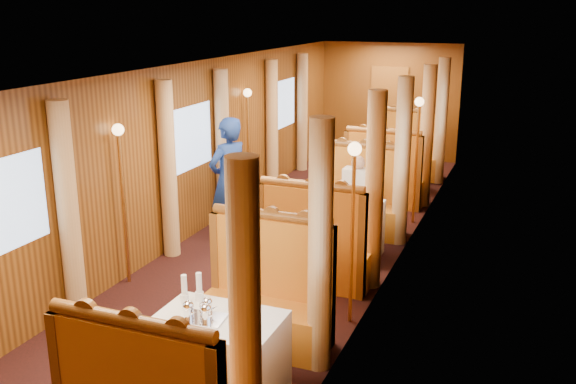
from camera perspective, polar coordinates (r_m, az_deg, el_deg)
The scene contains 45 objects.
floor at distance 8.95m, azimuth -0.00°, elevation -5.02°, with size 3.00×12.00×0.01m, color black, non-canonical shape.
ceiling at distance 8.38m, azimuth -0.00°, elevation 11.14°, with size 3.00×12.00×0.01m, color silver, non-canonical shape.
wall_far at distance 14.24m, azimuth 8.97°, elevation 7.97°, with size 3.00×2.50×0.01m, color brown, non-canonical shape.
wall_left at distance 9.22m, azimuth -8.73°, elevation 3.55°, with size 12.00×2.50×0.01m, color brown, non-canonical shape.
wall_right at distance 8.16m, azimuth 9.84°, elevation 1.86°, with size 12.00×2.50×0.01m, color brown, non-canonical shape.
doorway_far at distance 14.25m, azimuth 8.90°, elevation 6.96°, with size 0.80×0.04×2.00m, color brown.
table_near at distance 5.63m, azimuth -6.17°, elevation -14.47°, with size 1.05×0.72×0.75m, color white.
banquette_near_aft at distance 6.41m, azimuth -1.95°, elevation -9.85°, with size 1.30×0.55×1.34m.
table_mid at distance 8.59m, azimuth 4.66°, elevation -3.33°, with size 1.05×0.72×0.75m, color white.
banquette_mid_fwd at distance 7.67m, azimuth 2.44°, elevation -5.35°, with size 1.30×0.55×1.34m.
banquette_mid_aft at distance 9.50m, azimuth 6.46°, elevation -1.14°, with size 1.30×0.55×1.34m.
table_far at distance 11.85m, azimuth 9.63°, elevation 1.98°, with size 1.05×0.72×0.75m, color white.
banquette_far_fwd at distance 10.88m, azimuth 8.51°, elevation 1.01°, with size 1.30×0.55×1.34m.
banquette_far_aft at distance 12.80m, azimuth 10.60°, elevation 3.22°, with size 1.30×0.55×1.34m.
tea_tray at distance 5.43m, azimuth -7.47°, elevation -11.10°, with size 0.34×0.26×0.01m, color silver.
teapot_left at distance 5.43m, azimuth -8.83°, elevation -10.54°, with size 0.15×0.12×0.13m, color silver, non-canonical shape.
teapot_right at distance 5.37m, azimuth -7.29°, elevation -10.83°, with size 0.15×0.11×0.12m, color silver, non-canonical shape.
teapot_back at distance 5.48m, azimuth -7.17°, elevation -10.23°, with size 0.14×0.11×0.12m, color silver, non-canonical shape.
fruit_plate at distance 5.21m, azimuth -3.91°, elevation -12.12°, with size 0.21×0.21×0.05m.
cup_inboard at distance 5.69m, azimuth -9.19°, elevation -8.78°, with size 0.08×0.08×0.26m.
cup_outboard at distance 5.71m, azimuth -7.89°, elevation -8.61°, with size 0.08×0.08×0.26m.
rose_vase_mid at distance 8.42m, azimuth 4.62°, elevation 0.22°, with size 0.06×0.06×0.36m.
rose_vase_far at distance 11.69m, azimuth 9.89°, elevation 4.55°, with size 0.06×0.06×0.36m.
curtain_left_near_b at distance 7.03m, azimuth -18.96°, elevation -1.78°, with size 0.22×0.22×2.35m, color tan.
window_right_near at distance 4.88m, azimuth 1.15°, elevation -5.28°, with size 1.20×0.90×0.01m, color #8FADD5, non-canonical shape.
curtain_right_near_a at distance 4.38m, azimuth -3.83°, elevation -11.92°, with size 0.22×0.22×2.35m, color tan.
curtain_right_near_b at distance 5.70m, azimuth 2.88°, elevation -5.03°, with size 0.22×0.22×2.35m, color tan.
window_left_mid at distance 9.17m, azimuth -8.70°, elevation 4.77°, with size 1.20×0.90×0.01m, color #8FADD5, non-canonical shape.
curtain_left_mid_a at distance 8.53m, azimuth -10.62°, elevation 1.91°, with size 0.22×0.22×2.35m, color tan.
curtain_left_mid_b at distance 9.85m, azimuth -5.84°, elevation 4.01°, with size 0.22×0.22×2.35m, color tan.
window_right_mid at distance 8.12m, azimuth 9.81°, elevation 3.24°, with size 1.20×0.90×0.01m, color #8FADD5, non-canonical shape.
curtain_right_mid_a at distance 7.47m, azimuth 7.67°, elevation 0.02°, with size 0.22×0.22×2.35m, color tan.
curtain_right_mid_b at distance 8.95m, azimuth 10.11°, elevation 2.61°, with size 0.22×0.22×2.35m, color tan.
window_left_far at distance 12.28m, azimuth -0.47°, elevation 7.82°, with size 1.20×0.90×0.01m, color #8FADD5, non-canonical shape.
curtain_left_far_a at distance 11.57m, azimuth -1.43°, elevation 5.92°, with size 0.22×0.22×2.35m, color tan.
curtain_left_far_b at distance 13.00m, azimuth 1.26°, elevation 7.06°, with size 0.22×0.22×2.35m, color tan.
window_right_far at distance 11.51m, azimuth 13.48°, elevation 6.81°, with size 1.20×0.90×0.01m, color #8FADD5, non-canonical shape.
curtain_right_far_a at distance 10.81m, azimuth 12.22°, elevation 4.83°, with size 0.22×0.22×2.35m, color tan.
curtain_right_far_b at distance 12.33m, azimuth 13.45°, elevation 6.12°, with size 0.22×0.22×2.35m, color tan.
sconce_left_fore at distance 7.71m, azimuth -14.61°, elevation 1.76°, with size 0.14×0.14×1.95m.
sconce_right_fore at distance 6.51m, azimuth 5.82°, elevation -0.44°, with size 0.14×0.14×1.95m.
sconce_left_aft at distance 10.67m, azimuth -3.58°, elevation 6.16°, with size 0.14×0.14×1.95m.
sconce_right_aft at distance 9.83m, azimuth 11.44°, elevation 5.01°, with size 0.14×0.14×1.95m.
steward at distance 8.97m, azimuth -5.29°, elevation 0.99°, with size 0.65×0.43×1.79m, color navy.
passenger at distance 9.19m, azimuth 6.13°, elevation 0.34°, with size 0.40×0.44×0.76m.
Camera 1 is at (3.06, -7.76, 3.24)m, focal length 40.00 mm.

